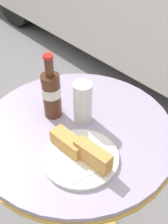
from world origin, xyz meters
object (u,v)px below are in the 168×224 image
Objects in this scene: drinking_glass at (83,104)px; lunch_plate_near at (81,154)px; bistro_table at (77,160)px; cola_bottle_left at (51,93)px.

drinking_glass reaches higher than lunch_plate_near.
bistro_table is at bearing 144.57° from lunch_plate_near.
cola_bottle_left is 0.24m from lunch_plate_near.
drinking_glass is 0.18m from lunch_plate_near.
cola_bottle_left is (-0.11, -0.02, 0.27)m from bistro_table.
lunch_plate_near is at bearing -15.62° from cola_bottle_left.
cola_bottle_left is at bearing -146.24° from drinking_glass.
bistro_table is 0.24m from lunch_plate_near.
bistro_table is 0.25m from drinking_glass.
drinking_glass is at bearing 136.61° from lunch_plate_near.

